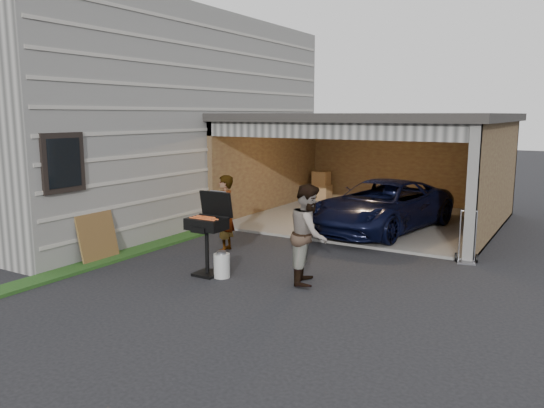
{
  "coord_description": "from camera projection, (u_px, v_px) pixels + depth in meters",
  "views": [
    {
      "loc": [
        5.79,
        -7.13,
        2.88
      ],
      "look_at": [
        0.55,
        1.6,
        1.15
      ],
      "focal_mm": 35.0,
      "sensor_mm": 36.0,
      "label": 1
    }
  ],
  "objects": [
    {
      "name": "ground",
      "position": [
        199.0,
        278.0,
        9.45
      ],
      "size": [
        80.0,
        80.0,
        0.0
      ],
      "primitive_type": "plane",
      "color": "black",
      "rests_on": "ground"
    },
    {
      "name": "woman",
      "position": [
        224.0,
        213.0,
        11.17
      ],
      "size": [
        0.55,
        0.68,
        1.63
      ],
      "primitive_type": "imported",
      "rotation": [
        0.0,
        0.0,
        -1.27
      ],
      "color": "#C4E3F7",
      "rests_on": "ground"
    },
    {
      "name": "house",
      "position": [
        122.0,
        119.0,
        15.41
      ],
      "size": [
        7.0,
        11.0,
        5.5
      ],
      "primitive_type": "cube",
      "color": "#474744",
      "rests_on": "ground"
    },
    {
      "name": "minivan",
      "position": [
        382.0,
        208.0,
        12.97
      ],
      "size": [
        2.79,
        4.69,
        1.22
      ],
      "primitive_type": "imported",
      "rotation": [
        0.0,
        0.0,
        -0.18
      ],
      "color": "black",
      "rests_on": "ground"
    },
    {
      "name": "garage",
      "position": [
        376.0,
        152.0,
        14.49
      ],
      "size": [
        6.8,
        6.3,
        2.9
      ],
      "color": "#605E59",
      "rests_on": "ground"
    },
    {
      "name": "plywood_panel",
      "position": [
        98.0,
        237.0,
        10.44
      ],
      "size": [
        0.25,
        0.88,
        0.97
      ],
      "primitive_type": "cube",
      "rotation": [
        0.0,
        -0.21,
        0.0
      ],
      "color": "brown",
      "rests_on": "ground"
    },
    {
      "name": "groundcover_strip",
      "position": [
        69.0,
        271.0,
        9.74
      ],
      "size": [
        0.5,
        8.0,
        0.06
      ],
      "primitive_type": "cube",
      "color": "#193814",
      "rests_on": "ground"
    },
    {
      "name": "man",
      "position": [
        309.0,
        234.0,
        9.05
      ],
      "size": [
        0.91,
        1.01,
        1.72
      ],
      "primitive_type": "imported",
      "rotation": [
        0.0,
        0.0,
        1.94
      ],
      "color": "#50261F",
      "rests_on": "ground"
    },
    {
      "name": "bbq_grill",
      "position": [
        208.0,
        227.0,
        9.49
      ],
      "size": [
        0.67,
        0.59,
        1.5
      ],
      "color": "black",
      "rests_on": "ground"
    },
    {
      "name": "hand_truck",
      "position": [
        467.0,
        253.0,
        10.38
      ],
      "size": [
        0.46,
        0.39,
        1.05
      ],
      "rotation": [
        0.0,
        0.0,
        0.23
      ],
      "color": "slate",
      "rests_on": "ground"
    },
    {
      "name": "propane_tank",
      "position": [
        222.0,
        266.0,
        9.44
      ],
      "size": [
        0.32,
        0.32,
        0.43
      ],
      "primitive_type": "cylinder",
      "rotation": [
        0.0,
        0.0,
        0.12
      ],
      "color": "silver",
      "rests_on": "ground"
    }
  ]
}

